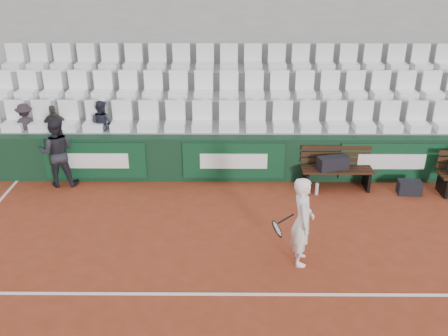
% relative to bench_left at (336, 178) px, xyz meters
% --- Properties ---
extents(ground, '(80.00, 80.00, 0.00)m').
position_rel_bench_left_xyz_m(ground, '(-2.00, -3.58, -0.23)').
color(ground, maroon).
rests_on(ground, ground).
extents(court_baseline, '(18.00, 0.06, 0.01)m').
position_rel_bench_left_xyz_m(court_baseline, '(-2.00, -3.58, -0.22)').
color(court_baseline, white).
rests_on(court_baseline, ground).
extents(back_barrier, '(18.00, 0.34, 1.00)m').
position_rel_bench_left_xyz_m(back_barrier, '(-1.93, 0.41, 0.28)').
color(back_barrier, '#10321D').
rests_on(back_barrier, ground).
extents(grandstand_tier_front, '(18.00, 0.95, 1.00)m').
position_rel_bench_left_xyz_m(grandstand_tier_front, '(-2.00, 1.04, 0.28)').
color(grandstand_tier_front, gray).
rests_on(grandstand_tier_front, ground).
extents(grandstand_tier_mid, '(18.00, 0.95, 1.45)m').
position_rel_bench_left_xyz_m(grandstand_tier_mid, '(-2.00, 1.99, 0.50)').
color(grandstand_tier_mid, gray).
rests_on(grandstand_tier_mid, ground).
extents(grandstand_tier_back, '(18.00, 0.95, 1.90)m').
position_rel_bench_left_xyz_m(grandstand_tier_back, '(-2.00, 2.94, 0.72)').
color(grandstand_tier_back, gray).
rests_on(grandstand_tier_back, ground).
extents(grandstand_rear_wall, '(18.00, 0.30, 4.40)m').
position_rel_bench_left_xyz_m(grandstand_rear_wall, '(-2.00, 3.57, 1.98)').
color(grandstand_rear_wall, gray).
rests_on(grandstand_rear_wall, ground).
extents(seat_row_front, '(11.90, 0.44, 0.63)m').
position_rel_bench_left_xyz_m(seat_row_front, '(-2.00, 0.87, 1.09)').
color(seat_row_front, white).
rests_on(seat_row_front, grandstand_tier_front).
extents(seat_row_mid, '(11.90, 0.44, 0.63)m').
position_rel_bench_left_xyz_m(seat_row_mid, '(-2.00, 1.82, 1.54)').
color(seat_row_mid, white).
rests_on(seat_row_mid, grandstand_tier_mid).
extents(seat_row_back, '(11.90, 0.44, 0.63)m').
position_rel_bench_left_xyz_m(seat_row_back, '(-2.00, 2.77, 1.99)').
color(seat_row_back, white).
rests_on(seat_row_back, grandstand_tier_back).
extents(bench_left, '(1.50, 0.56, 0.45)m').
position_rel_bench_left_xyz_m(bench_left, '(0.00, 0.00, 0.00)').
color(bench_left, '#341A0F').
rests_on(bench_left, ground).
extents(sports_bag_left, '(0.70, 0.45, 0.28)m').
position_rel_bench_left_xyz_m(sports_bag_left, '(-0.11, -0.01, 0.36)').
color(sports_bag_left, black).
rests_on(sports_bag_left, bench_left).
extents(sports_bag_ground, '(0.49, 0.32, 0.29)m').
position_rel_bench_left_xyz_m(sports_bag_ground, '(1.49, -0.27, -0.08)').
color(sports_bag_ground, black).
rests_on(sports_bag_ground, ground).
extents(water_bottle_near, '(0.07, 0.07, 0.26)m').
position_rel_bench_left_xyz_m(water_bottle_near, '(-0.46, -0.32, -0.10)').
color(water_bottle_near, '#B1C3C8').
rests_on(water_bottle_near, ground).
extents(water_bottle_far, '(0.07, 0.07, 0.26)m').
position_rel_bench_left_xyz_m(water_bottle_far, '(1.49, -0.27, -0.09)').
color(water_bottle_far, silver).
rests_on(water_bottle_far, ground).
extents(tennis_player, '(0.69, 0.57, 1.53)m').
position_rel_bench_left_xyz_m(tennis_player, '(-1.13, -2.71, 0.54)').
color(tennis_player, white).
rests_on(tennis_player, ground).
extents(ball_kid, '(0.80, 0.65, 1.53)m').
position_rel_bench_left_xyz_m(ball_kid, '(-5.95, 0.12, 0.54)').
color(ball_kid, black).
rests_on(ball_kid, ground).
extents(spectator_a, '(0.75, 0.55, 1.03)m').
position_rel_bench_left_xyz_m(spectator_a, '(-6.85, 0.92, 1.29)').
color(spectator_a, '#271F24').
rests_on(spectator_a, grandstand_tier_front).
extents(spectator_b, '(0.63, 0.44, 0.99)m').
position_rel_bench_left_xyz_m(spectator_b, '(-6.20, 0.92, 1.27)').
color(spectator_b, '#35302A').
rests_on(spectator_b, grandstand_tier_front).
extents(spectator_c, '(0.66, 0.59, 1.11)m').
position_rel_bench_left_xyz_m(spectator_c, '(-5.14, 0.92, 1.33)').
color(spectator_c, '#202430').
rests_on(spectator_c, grandstand_tier_front).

